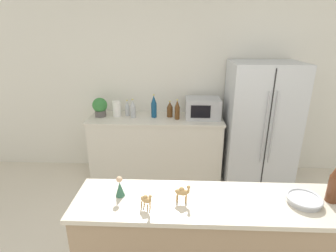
{
  "coord_description": "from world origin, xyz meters",
  "views": [
    {
      "loc": [
        -0.04,
        -1.15,
        2.09
      ],
      "look_at": [
        -0.15,
        1.41,
        1.15
      ],
      "focal_mm": 28.0,
      "sensor_mm": 36.0,
      "label": 1
    }
  ],
  "objects_px": {
    "back_bottle_0": "(133,109)",
    "back_bottle_1": "(127,108)",
    "microwave": "(203,108)",
    "paper_towel_roll": "(117,109)",
    "back_bottle_3": "(170,109)",
    "potted_plant": "(100,107)",
    "camel_figurine": "(146,199)",
    "back_bottle_4": "(154,107)",
    "wine_bottle": "(335,183)",
    "back_bottle_2": "(177,110)",
    "wise_man_figurine_crimson": "(120,188)",
    "fruit_bowl": "(304,200)",
    "refrigerator": "(259,125)",
    "camel_figurine_second": "(182,192)"
  },
  "relations": [
    {
      "from": "refrigerator",
      "to": "camel_figurine",
      "type": "relative_size",
      "value": 14.09
    },
    {
      "from": "paper_towel_roll",
      "to": "back_bottle_3",
      "type": "distance_m",
      "value": 0.76
    },
    {
      "from": "back_bottle_1",
      "to": "wise_man_figurine_crimson",
      "type": "bearing_deg",
      "value": -80.88
    },
    {
      "from": "camel_figurine",
      "to": "refrigerator",
      "type": "bearing_deg",
      "value": 56.06
    },
    {
      "from": "potted_plant",
      "to": "camel_figurine_second",
      "type": "distance_m",
      "value": 2.31
    },
    {
      "from": "refrigerator",
      "to": "back_bottle_1",
      "type": "xyz_separation_m",
      "value": [
        -1.87,
        0.14,
        0.18
      ]
    },
    {
      "from": "paper_towel_roll",
      "to": "refrigerator",
      "type": "bearing_deg",
      "value": -3.09
    },
    {
      "from": "refrigerator",
      "to": "back_bottle_4",
      "type": "bearing_deg",
      "value": 176.7
    },
    {
      "from": "wise_man_figurine_crimson",
      "to": "fruit_bowl",
      "type": "bearing_deg",
      "value": -1.29
    },
    {
      "from": "microwave",
      "to": "fruit_bowl",
      "type": "xyz_separation_m",
      "value": [
        0.55,
        -1.98,
        -0.09
      ]
    },
    {
      "from": "back_bottle_0",
      "to": "wine_bottle",
      "type": "xyz_separation_m",
      "value": [
        1.74,
        -1.91,
        0.04
      ]
    },
    {
      "from": "potted_plant",
      "to": "back_bottle_3",
      "type": "xyz_separation_m",
      "value": [
        1.0,
        0.02,
        -0.03
      ]
    },
    {
      "from": "refrigerator",
      "to": "back_bottle_2",
      "type": "height_order",
      "value": "refrigerator"
    },
    {
      "from": "potted_plant",
      "to": "back_bottle_4",
      "type": "xyz_separation_m",
      "value": [
        0.77,
        -0.01,
        0.01
      ]
    },
    {
      "from": "refrigerator",
      "to": "fruit_bowl",
      "type": "relative_size",
      "value": 7.1
    },
    {
      "from": "potted_plant",
      "to": "back_bottle_0",
      "type": "relative_size",
      "value": 1.01
    },
    {
      "from": "potted_plant",
      "to": "back_bottle_3",
      "type": "relative_size",
      "value": 1.17
    },
    {
      "from": "back_bottle_2",
      "to": "camel_figurine",
      "type": "bearing_deg",
      "value": -95.53
    },
    {
      "from": "back_bottle_2",
      "to": "camel_figurine_second",
      "type": "bearing_deg",
      "value": -88.45
    },
    {
      "from": "microwave",
      "to": "paper_towel_roll",
      "type": "bearing_deg",
      "value": 179.31
    },
    {
      "from": "potted_plant",
      "to": "camel_figurine",
      "type": "bearing_deg",
      "value": -66.34
    },
    {
      "from": "back_bottle_3",
      "to": "wise_man_figurine_crimson",
      "type": "relative_size",
      "value": 1.45
    },
    {
      "from": "microwave",
      "to": "camel_figurine",
      "type": "distance_m",
      "value": 2.15
    },
    {
      "from": "refrigerator",
      "to": "camel_figurine_second",
      "type": "bearing_deg",
      "value": -119.86
    },
    {
      "from": "paper_towel_roll",
      "to": "back_bottle_3",
      "type": "height_order",
      "value": "back_bottle_3"
    },
    {
      "from": "refrigerator",
      "to": "back_bottle_1",
      "type": "bearing_deg",
      "value": 175.6
    },
    {
      "from": "back_bottle_1",
      "to": "fruit_bowl",
      "type": "height_order",
      "value": "back_bottle_1"
    },
    {
      "from": "paper_towel_roll",
      "to": "back_bottle_2",
      "type": "distance_m",
      "value": 0.87
    },
    {
      "from": "fruit_bowl",
      "to": "back_bottle_4",
      "type": "bearing_deg",
      "value": 122.2
    },
    {
      "from": "fruit_bowl",
      "to": "refrigerator",
      "type": "bearing_deg",
      "value": 82.85
    },
    {
      "from": "paper_towel_roll",
      "to": "back_bottle_1",
      "type": "height_order",
      "value": "back_bottle_1"
    },
    {
      "from": "refrigerator",
      "to": "potted_plant",
      "type": "height_order",
      "value": "refrigerator"
    },
    {
      "from": "back_bottle_3",
      "to": "refrigerator",
      "type": "bearing_deg",
      "value": -5.09
    },
    {
      "from": "back_bottle_0",
      "to": "wise_man_figurine_crimson",
      "type": "xyz_separation_m",
      "value": [
        0.23,
        -1.91,
        -0.04
      ]
    },
    {
      "from": "paper_towel_roll",
      "to": "potted_plant",
      "type": "bearing_deg",
      "value": -176.17
    },
    {
      "from": "paper_towel_roll",
      "to": "wise_man_figurine_crimson",
      "type": "distance_m",
      "value": 2.02
    },
    {
      "from": "back_bottle_1",
      "to": "fruit_bowl",
      "type": "bearing_deg",
      "value": -51.18
    },
    {
      "from": "camel_figurine",
      "to": "camel_figurine_second",
      "type": "distance_m",
      "value": 0.26
    },
    {
      "from": "refrigerator",
      "to": "wine_bottle",
      "type": "distance_m",
      "value": 1.87
    },
    {
      "from": "wine_bottle",
      "to": "back_bottle_2",
      "type": "bearing_deg",
      "value": 120.8
    },
    {
      "from": "back_bottle_4",
      "to": "back_bottle_3",
      "type": "bearing_deg",
      "value": 6.67
    },
    {
      "from": "paper_towel_roll",
      "to": "wise_man_figurine_crimson",
      "type": "relative_size",
      "value": 1.38
    },
    {
      "from": "microwave",
      "to": "back_bottle_0",
      "type": "xyz_separation_m",
      "value": [
        -0.98,
        -0.04,
        -0.01
      ]
    },
    {
      "from": "back_bottle_3",
      "to": "back_bottle_4",
      "type": "xyz_separation_m",
      "value": [
        -0.22,
        -0.03,
        0.05
      ]
    },
    {
      "from": "refrigerator",
      "to": "fruit_bowl",
      "type": "xyz_separation_m",
      "value": [
        -0.24,
        -1.88,
        0.11
      ]
    },
    {
      "from": "back_bottle_0",
      "to": "back_bottle_1",
      "type": "bearing_deg",
      "value": 137.99
    },
    {
      "from": "paper_towel_roll",
      "to": "camel_figurine",
      "type": "bearing_deg",
      "value": -72.16
    },
    {
      "from": "back_bottle_2",
      "to": "back_bottle_3",
      "type": "height_order",
      "value": "back_bottle_2"
    },
    {
      "from": "potted_plant",
      "to": "paper_towel_roll",
      "type": "relative_size",
      "value": 1.23
    },
    {
      "from": "back_bottle_4",
      "to": "wine_bottle",
      "type": "height_order",
      "value": "wine_bottle"
    }
  ]
}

